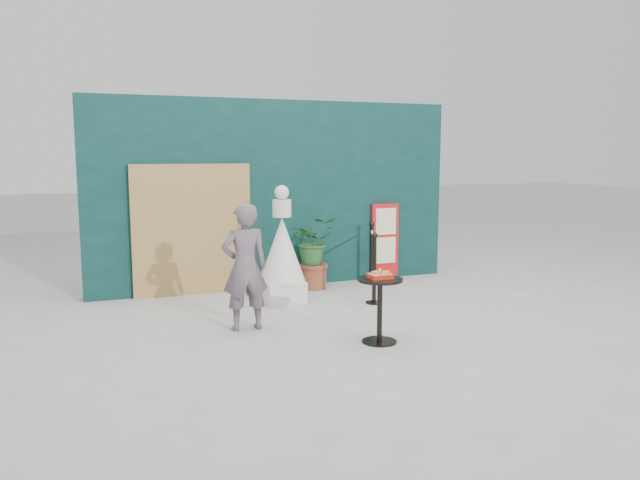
{
  "coord_description": "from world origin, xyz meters",
  "views": [
    {
      "loc": [
        -3.07,
        -6.52,
        2.16
      ],
      "look_at": [
        0.0,
        1.2,
        1.0
      ],
      "focal_mm": 35.0,
      "sensor_mm": 36.0,
      "label": 1
    }
  ],
  "objects": [
    {
      "name": "back_wall",
      "position": [
        0.0,
        3.15,
        1.5
      ],
      "size": [
        6.0,
        0.3,
        3.0
      ],
      "primitive_type": "cube",
      "color": "#092A27",
      "rests_on": "ground"
    },
    {
      "name": "ground",
      "position": [
        0.0,
        0.0,
        0.0
      ],
      "size": [
        60.0,
        60.0,
        0.0
      ],
      "primitive_type": "plane",
      "color": "#ADAAA5",
      "rests_on": "ground"
    },
    {
      "name": "bamboo_fence",
      "position": [
        -1.4,
        2.94,
        1.0
      ],
      "size": [
        1.8,
        0.08,
        2.0
      ],
      "primitive_type": "cube",
      "color": "tan",
      "rests_on": "ground"
    },
    {
      "name": "cafe_table",
      "position": [
        0.13,
        -0.32,
        0.5
      ],
      "size": [
        0.52,
        0.52,
        0.75
      ],
      "color": "black",
      "rests_on": "ground"
    },
    {
      "name": "stanchion_barrier",
      "position": [
        1.22,
        2.04,
        0.49
      ],
      "size": [
        0.84,
        1.54,
        1.03
      ],
      "color": "black",
      "rests_on": "ground"
    },
    {
      "name": "statue",
      "position": [
        -0.28,
        1.99,
        0.7
      ],
      "size": [
        0.67,
        0.67,
        1.7
      ],
      "color": "white",
      "rests_on": "ground"
    },
    {
      "name": "planter",
      "position": [
        0.46,
        2.65,
        0.67
      ],
      "size": [
        0.68,
        0.59,
        1.16
      ],
      "color": "brown",
      "rests_on": "ground"
    },
    {
      "name": "woman",
      "position": [
        -1.16,
        0.77,
        0.78
      ],
      "size": [
        0.57,
        0.38,
        1.57
      ],
      "primitive_type": "imported",
      "rotation": [
        0.0,
        0.0,
        3.15
      ],
      "color": "#665863",
      "rests_on": "ground"
    },
    {
      "name": "food_basket",
      "position": [
        0.13,
        -0.31,
        0.79
      ],
      "size": [
        0.26,
        0.19,
        0.11
      ],
      "color": "red",
      "rests_on": "cafe_table"
    },
    {
      "name": "menu_board",
      "position": [
        1.9,
        2.95,
        0.65
      ],
      "size": [
        0.5,
        0.07,
        1.3
      ],
      "color": "red",
      "rests_on": "ground"
    }
  ]
}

